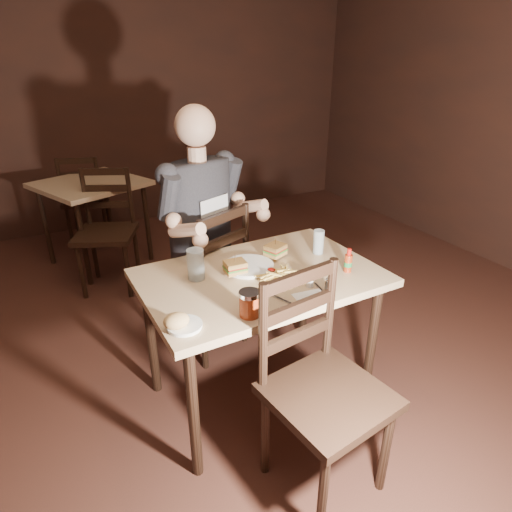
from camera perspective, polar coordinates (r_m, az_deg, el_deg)
name	(u,v)px	position (r m, az deg, el deg)	size (l,w,h in m)	color
room_shell	(241,165)	(1.61, -2.02, 12.05)	(7.00, 7.00, 7.00)	black
main_table	(260,289)	(2.19, 0.60, -4.36)	(1.20, 0.82, 0.77)	tan
bg_table	(91,192)	(4.09, -21.10, 8.00)	(1.05, 1.05, 0.77)	tan
chair_far	(203,278)	(2.73, -7.10, -2.97)	(0.45, 0.50, 0.98)	black
chair_near	(328,396)	(1.88, 9.63, -17.89)	(0.46, 0.50, 0.99)	black
bg_chair_far	(87,199)	(4.67, -21.62, 7.05)	(0.42, 0.46, 0.92)	black
bg_chair_near	(106,233)	(3.63, -19.40, 2.87)	(0.44, 0.49, 0.96)	black
diner	(204,199)	(2.49, -6.90, 7.53)	(0.59, 0.47, 1.03)	#303035
dinner_plate	(249,267)	(2.21, -1.00, -1.45)	(0.25, 0.25, 0.01)	white
sandwich_left	(235,264)	(2.12, -2.79, -1.06)	(0.10, 0.08, 0.09)	tan
sandwich_right	(275,247)	(2.31, 2.62, 1.21)	(0.10, 0.09, 0.09)	tan
fries_pile	(277,273)	(2.09, 2.81, -2.33)	(0.22, 0.16, 0.04)	#EEC964
ketchup_dollop	(272,269)	(2.15, 2.09, -1.81)	(0.04, 0.04, 0.01)	maroon
glass_left	(196,264)	(2.10, -8.04, -1.13)	(0.08, 0.08, 0.15)	silver
glass_right	(319,242)	(2.38, 8.34, 1.87)	(0.06, 0.06, 0.13)	silver
hot_sauce	(348,260)	(2.20, 12.22, -0.56)	(0.04, 0.04, 0.13)	maroon
salt_shaker	(310,280)	(2.04, 7.19, -3.24)	(0.04, 0.04, 0.07)	white
pepper_shaker	(329,285)	(2.01, 9.68, -3.83)	(0.04, 0.04, 0.07)	#38332D
syrup_dispenser	(249,304)	(1.79, -0.88, -6.38)	(0.09, 0.09, 0.11)	maroon
napkin	(312,298)	(1.96, 7.47, -5.62)	(0.14, 0.14, 0.00)	white
knife	(276,297)	(1.95, 2.73, -5.49)	(0.01, 0.21, 0.01)	silver
fork	(322,290)	(2.02, 8.78, -4.56)	(0.01, 0.15, 0.00)	silver
side_plate	(185,326)	(1.77, -9.51, -9.23)	(0.14, 0.14, 0.01)	white
bread_roll	(176,321)	(1.74, -10.57, -8.49)	(0.11, 0.09, 0.06)	#DDAD6B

